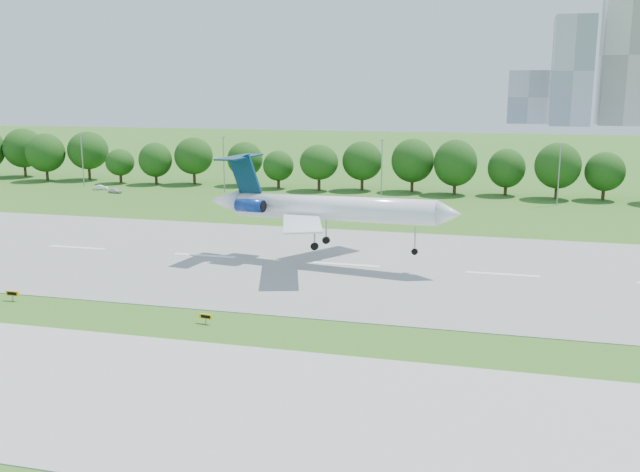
{
  "coord_description": "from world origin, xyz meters",
  "views": [
    {
      "loc": [
        39.36,
        -63.69,
        23.15
      ],
      "look_at": [
        18.29,
        18.0,
        5.25
      ],
      "focal_mm": 40.0,
      "sensor_mm": 36.0,
      "label": 1
    }
  ],
  "objects": [
    {
      "name": "ground",
      "position": [
        0.0,
        0.0,
        0.0
      ],
      "size": [
        600.0,
        600.0,
        0.0
      ],
      "primitive_type": "plane",
      "color": "#2F5D18",
      "rests_on": "ground"
    },
    {
      "name": "runway",
      "position": [
        0.0,
        25.0,
        0.04
      ],
      "size": [
        400.0,
        45.0,
        0.08
      ],
      "primitive_type": "cube",
      "color": "gray",
      "rests_on": "ground"
    },
    {
      "name": "tree_line",
      "position": [
        0.0,
        92.0,
        6.19
      ],
      "size": [
        288.4,
        8.4,
        10.4
      ],
      "color": "#382314",
      "rests_on": "ground"
    },
    {
      "name": "light_poles",
      "position": [
        -2.5,
        82.0,
        6.34
      ],
      "size": [
        175.9,
        0.25,
        12.19
      ],
      "color": "gray",
      "rests_on": "ground"
    },
    {
      "name": "skyline",
      "position": [
        100.16,
        390.61,
        30.46
      ],
      "size": [
        127.0,
        52.0,
        80.0
      ],
      "color": "#B2B2B7",
      "rests_on": "ground"
    },
    {
      "name": "airliner",
      "position": [
        16.58,
        25.24,
        7.58
      ],
      "size": [
        34.9,
        25.25,
        11.91
      ],
      "rotation": [
        0.0,
        -0.02,
        -0.14
      ],
      "color": "white",
      "rests_on": "ground"
    },
    {
      "name": "taxi_sign_centre",
      "position": [
        -11.95,
        0.39,
        0.82
      ],
      "size": [
        1.59,
        0.21,
        1.12
      ],
      "rotation": [
        0.0,
        0.0,
        -0.0
      ],
      "color": "gray",
      "rests_on": "ground"
    },
    {
      "name": "taxi_sign_right",
      "position": [
        11.62,
        -1.45,
        0.74
      ],
      "size": [
        1.44,
        0.36,
        1.01
      ],
      "rotation": [
        0.0,
        0.0,
        -0.14
      ],
      "color": "gray",
      "rests_on": "ground"
    },
    {
      "name": "service_vehicle_a",
      "position": [
        -48.54,
        78.34,
        0.53
      ],
      "size": [
        3.41,
        2.07,
        1.06
      ],
      "primitive_type": "imported",
      "rotation": [
        0.0,
        0.0,
        1.89
      ],
      "color": "white",
      "rests_on": "ground"
    },
    {
      "name": "service_vehicle_b",
      "position": [
        -42.74,
        74.74,
        0.55
      ],
      "size": [
        3.41,
        1.81,
        1.1
      ],
      "primitive_type": "imported",
      "rotation": [
        0.0,
        0.0,
        1.41
      ],
      "color": "beige",
      "rests_on": "ground"
    }
  ]
}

